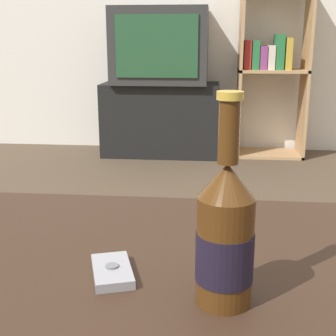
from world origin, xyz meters
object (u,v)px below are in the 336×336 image
(tv_stand, at_px, (161,119))
(cell_phone, at_px, (112,271))
(beer_bottle, at_px, (225,236))
(television, at_px, (160,46))
(bookshelf, at_px, (271,65))

(tv_stand, distance_m, cell_phone, 2.74)
(tv_stand, relative_size, beer_bottle, 2.97)
(cell_phone, bearing_deg, tv_stand, 76.88)
(television, distance_m, cell_phone, 2.74)
(bookshelf, xyz_separation_m, cell_phone, (-0.54, -2.77, -0.16))
(bookshelf, bearing_deg, cell_phone, -101.03)
(tv_stand, relative_size, cell_phone, 7.44)
(tv_stand, bearing_deg, beer_bottle, -81.97)
(television, bearing_deg, bookshelf, 3.62)
(beer_bottle, xyz_separation_m, cell_phone, (-0.16, 0.05, -0.09))
(bookshelf, bearing_deg, beer_bottle, -97.61)
(beer_bottle, height_order, cell_phone, beer_bottle)
(television, height_order, beer_bottle, television)
(television, relative_size, cell_phone, 5.90)
(beer_bottle, distance_m, cell_phone, 0.19)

